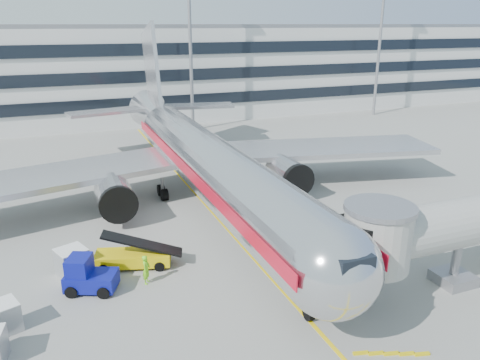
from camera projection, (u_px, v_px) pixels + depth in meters
name	position (u px, v px, depth m)	size (l,w,h in m)	color
ground	(252.00, 257.00, 33.19)	(180.00, 180.00, 0.00)	gray
lead_in_line	(208.00, 208.00, 41.99)	(0.25, 70.00, 0.01)	yellow
main_jet	(201.00, 158.00, 42.16)	(50.95, 48.70, 16.06)	silver
terminal	(122.00, 71.00, 81.71)	(150.00, 24.25, 15.60)	silver
light_mast_centre	(190.00, 30.00, 68.24)	(2.40, 1.20, 25.45)	gray
light_mast_east	(381.00, 29.00, 80.22)	(2.40, 1.20, 25.45)	gray
belt_loader	(133.00, 257.00, 31.69)	(5.43, 3.20, 2.54)	#DBBF09
baggage_tug	(88.00, 276.00, 28.70)	(3.49, 2.89, 2.28)	navy
cargo_container_left	(3.00, 317.00, 25.01)	(1.96, 1.96, 1.62)	#A5A7AC
cargo_container_right	(72.00, 262.00, 30.51)	(2.26, 2.26, 1.86)	#A5A7AC
ramp_worker	(146.00, 269.00, 29.56)	(0.70, 0.46, 1.92)	#77DF17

